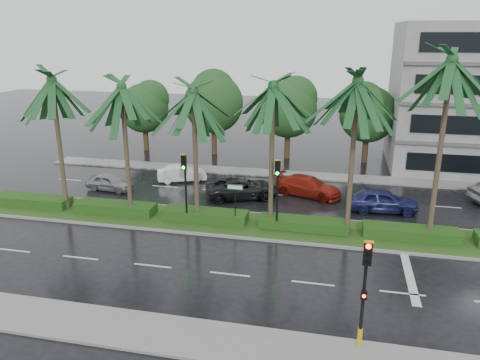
% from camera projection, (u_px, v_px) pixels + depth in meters
% --- Properties ---
extents(ground, '(120.00, 120.00, 0.00)m').
position_uv_depth(ground, '(250.00, 233.00, 27.32)').
color(ground, black).
rests_on(ground, ground).
extents(near_sidewalk, '(40.00, 2.40, 0.12)m').
position_uv_depth(near_sidewalk, '(198.00, 339.00, 17.81)').
color(near_sidewalk, gray).
rests_on(near_sidewalk, ground).
extents(far_sidewalk, '(40.00, 2.00, 0.12)m').
position_uv_depth(far_sidewalk, '(279.00, 174.00, 38.47)').
color(far_sidewalk, gray).
rests_on(far_sidewalk, ground).
extents(median, '(36.00, 4.00, 0.15)m').
position_uv_depth(median, '(253.00, 225.00, 28.23)').
color(median, gray).
rests_on(median, ground).
extents(hedge, '(35.20, 1.40, 0.60)m').
position_uv_depth(hedge, '(253.00, 219.00, 28.12)').
color(hedge, '#144012').
rests_on(hedge, median).
extents(lane_markings, '(34.00, 13.06, 0.01)m').
position_uv_depth(lane_markings, '(301.00, 241.00, 26.30)').
color(lane_markings, silver).
rests_on(lane_markings, ground).
extents(palm_row, '(26.30, 4.20, 10.59)m').
position_uv_depth(palm_row, '(233.00, 93.00, 26.11)').
color(palm_row, '#3F3224').
rests_on(palm_row, median).
extents(signal_near, '(0.34, 0.45, 4.36)m').
position_uv_depth(signal_near, '(364.00, 289.00, 16.59)').
color(signal_near, black).
rests_on(signal_near, near_sidewalk).
extents(signal_median_left, '(0.34, 0.42, 4.36)m').
position_uv_depth(signal_median_left, '(185.00, 178.00, 27.51)').
color(signal_median_left, black).
rests_on(signal_median_left, median).
extents(signal_median_right, '(0.34, 0.42, 4.36)m').
position_uv_depth(signal_median_right, '(277.00, 184.00, 26.38)').
color(signal_median_right, black).
rests_on(signal_median_right, median).
extents(street_sign, '(0.95, 0.09, 2.60)m').
position_uv_depth(street_sign, '(235.00, 195.00, 27.33)').
color(street_sign, black).
rests_on(street_sign, median).
extents(bg_trees, '(32.65, 5.53, 7.99)m').
position_uv_depth(bg_trees, '(280.00, 107.00, 42.42)').
color(bg_trees, '#3D281C').
rests_on(bg_trees, ground).
extents(car_silver, '(1.83, 3.70, 1.21)m').
position_uv_depth(car_silver, '(110.00, 182.00, 34.53)').
color(car_silver, '#93959A').
rests_on(car_silver, ground).
extents(car_white, '(2.72, 4.01, 1.25)m').
position_uv_depth(car_white, '(182.00, 174.00, 36.59)').
color(car_white, white).
rests_on(car_white, ground).
extents(car_darkgrey, '(4.14, 5.62, 1.42)m').
position_uv_depth(car_darkgrey, '(242.00, 188.00, 32.92)').
color(car_darkgrey, black).
rests_on(car_darkgrey, ground).
extents(car_red, '(3.35, 5.18, 1.40)m').
position_uv_depth(car_red, '(308.00, 186.00, 33.38)').
color(car_red, maroon).
rests_on(car_red, ground).
extents(car_blue, '(2.18, 4.66, 1.54)m').
position_uv_depth(car_blue, '(382.00, 200.00, 30.37)').
color(car_blue, navy).
rests_on(car_blue, ground).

